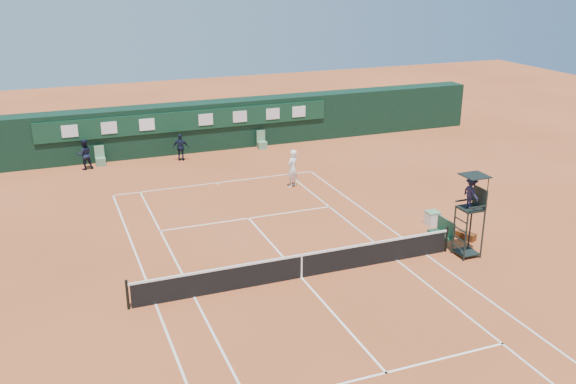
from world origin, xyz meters
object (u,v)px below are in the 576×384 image
object	(u,v)px
tennis_net	(301,265)
player	(292,168)
cooler	(432,218)
player_bench	(443,231)
umpire_chair	(471,199)

from	to	relation	value
tennis_net	player	distance (m)	10.49
tennis_net	cooler	xyz separation A→B (m)	(7.49, 2.64, -0.18)
cooler	player_bench	bearing A→B (deg)	-112.16
player	cooler	bearing A→B (deg)	83.77
player_bench	cooler	bearing A→B (deg)	67.84
umpire_chair	cooler	world-z (taller)	umpire_chair
umpire_chair	cooler	size ratio (longest dim) A/B	5.30
tennis_net	player	bearing A→B (deg)	70.14
tennis_net	umpire_chair	xyz separation A→B (m)	(6.95, -0.62, 1.95)
cooler	player	xyz separation A→B (m)	(-3.93, 7.21, 0.68)
cooler	player	world-z (taller)	player
tennis_net	umpire_chair	distance (m)	7.24
tennis_net	umpire_chair	world-z (taller)	umpire_chair
cooler	player	bearing A→B (deg)	118.59
umpire_chair	tennis_net	bearing A→B (deg)	174.91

